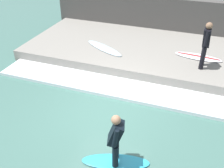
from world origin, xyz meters
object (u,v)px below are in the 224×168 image
object	(u,v)px
surfboard_riding	(116,162)
surfboard_spare	(104,48)
surfer_waiting_near	(206,43)
surfboard_waiting_near	(198,57)
surfer_riding	(116,137)

from	to	relation	value
surfboard_riding	surfboard_spare	xyz separation A→B (m)	(5.11, 2.28, 0.44)
surfer_waiting_near	surfboard_waiting_near	bearing A→B (deg)	11.58
surfer_waiting_near	surfboard_spare	xyz separation A→B (m)	(0.27, 3.86, -0.90)
surfboard_waiting_near	surfer_riding	bearing A→B (deg)	165.60
surfer_riding	surfer_waiting_near	size ratio (longest dim) A/B	0.83
surfer_riding	surfboard_waiting_near	size ratio (longest dim) A/B	0.75
surfboard_riding	surfboard_waiting_near	xyz separation A→B (m)	(5.58, -1.43, 0.44)
surfboard_riding	surfer_riding	xyz separation A→B (m)	(0.00, -0.00, 0.80)
surfboard_spare	surfboard_waiting_near	bearing A→B (deg)	-82.72
surfboard_riding	surfboard_waiting_near	size ratio (longest dim) A/B	0.93
surfer_waiting_near	surfboard_spare	world-z (taller)	surfer_waiting_near
surfboard_riding	surfer_waiting_near	bearing A→B (deg)	-18.12
surfer_waiting_near	surfboard_waiting_near	size ratio (longest dim) A/B	0.90
surfboard_waiting_near	surfboard_spare	size ratio (longest dim) A/B	0.91
surfer_riding	surfer_waiting_near	world-z (taller)	surfer_waiting_near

